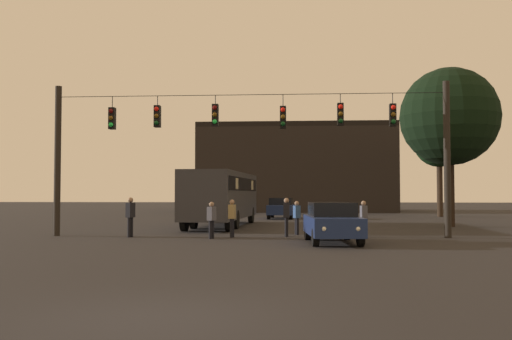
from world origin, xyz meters
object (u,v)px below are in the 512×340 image
object	(u,v)px
city_bus	(222,193)
car_far_left	(281,208)
pedestrian_crossing_center	(364,217)
pedestrian_crossing_left	(130,215)
pedestrian_near_bus	(297,216)
pedestrian_trailing	(232,216)
tree_left_silhouette	(449,117)
car_near_right	(332,222)
pedestrian_far_side	(211,218)
pedestrian_crossing_right	(286,215)
tree_behind_building	(439,142)

from	to	relation	value
city_bus	car_far_left	bearing A→B (deg)	73.44
car_far_left	pedestrian_crossing_center	distance (m)	17.84
pedestrian_crossing_left	pedestrian_crossing_center	xyz separation A→B (m)	(9.92, 0.87, -0.09)
pedestrian_near_bus	pedestrian_trailing	world-z (taller)	pedestrian_trailing
pedestrian_near_bus	tree_left_silhouette	size ratio (longest dim) A/B	0.17
pedestrian_near_bus	pedestrian_trailing	size ratio (longest dim) A/B	0.94
car_far_left	pedestrian_near_bus	xyz separation A→B (m)	(1.11, -16.29, 0.05)
pedestrian_crossing_left	pedestrian_crossing_center	distance (m)	9.95
city_bus	car_near_right	bearing A→B (deg)	-61.76
pedestrian_crossing_left	tree_left_silhouette	bearing A→B (deg)	29.09
city_bus	pedestrian_far_side	size ratio (longest dim) A/B	7.34
car_far_left	pedestrian_crossing_right	world-z (taller)	pedestrian_crossing_right
pedestrian_crossing_left	tree_behind_building	distance (m)	29.46
pedestrian_far_side	pedestrian_trailing	bearing A→B (deg)	46.88
car_far_left	pedestrian_crossing_center	size ratio (longest dim) A/B	2.86
car_far_left	pedestrian_crossing_right	bearing A→B (deg)	-87.82
city_bus	tree_behind_building	xyz separation A→B (m)	(15.54, 14.44, 4.04)
car_near_right	pedestrian_crossing_right	size ratio (longest dim) A/B	2.67
pedestrian_near_bus	tree_behind_building	world-z (taller)	tree_behind_building
pedestrian_far_side	tree_behind_building	xyz separation A→B (m)	(14.88, 23.04, 5.06)
car_near_right	pedestrian_far_side	distance (m)	5.07
car_near_right	pedestrian_crossing_left	size ratio (longest dim) A/B	2.63
city_bus	car_near_right	size ratio (longest dim) A/B	2.51
pedestrian_crossing_right	pedestrian_near_bus	distance (m)	1.28
pedestrian_far_side	car_far_left	bearing A→B (deg)	82.80
tree_left_silhouette	pedestrian_crossing_center	bearing A→B (deg)	-126.15
pedestrian_crossing_left	pedestrian_near_bus	xyz separation A→B (m)	(7.06, 1.96, -0.11)
car_far_left	pedestrian_crossing_left	distance (m)	19.21
pedestrian_crossing_center	tree_behind_building	xyz separation A→B (m)	(8.53, 21.56, 5.04)
car_near_right	pedestrian_crossing_center	distance (m)	3.44
pedestrian_near_bus	car_near_right	bearing A→B (deg)	-72.46
pedestrian_crossing_center	pedestrian_near_bus	world-z (taller)	pedestrian_crossing_center
pedestrian_crossing_left	tree_left_silhouette	world-z (taller)	tree_left_silhouette
car_near_right	pedestrian_crossing_left	bearing A→B (deg)	165.21
tree_behind_building	pedestrian_trailing	bearing A→B (deg)	-122.41
pedestrian_crossing_left	tree_left_silhouette	size ratio (longest dim) A/B	0.19
city_bus	car_near_right	distance (m)	11.63
car_near_right	city_bus	bearing A→B (deg)	118.24
pedestrian_trailing	tree_left_silhouette	distance (m)	15.09
car_near_right	tree_left_silhouette	size ratio (longest dim) A/B	0.50
tree_behind_building	tree_left_silhouette	bearing A→B (deg)	-101.54
pedestrian_crossing_left	pedestrian_trailing	size ratio (longest dim) A/B	1.06
city_bus	pedestrian_crossing_right	xyz separation A→B (m)	(3.72, -7.22, -0.93)
pedestrian_far_side	pedestrian_crossing_right	bearing A→B (deg)	24.43
pedestrian_crossing_center	pedestrian_near_bus	xyz separation A→B (m)	(-2.86, 1.10, -0.02)
car_near_right	tree_behind_building	bearing A→B (deg)	67.79
car_near_right	tree_behind_building	size ratio (longest dim) A/B	0.56
city_bus	pedestrian_crossing_left	xyz separation A→B (m)	(-2.90, -7.99, -0.91)
pedestrian_crossing_right	tree_left_silhouette	xyz separation A→B (m)	(9.02, 7.93, 5.21)
pedestrian_crossing_center	pedestrian_crossing_right	distance (m)	3.30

